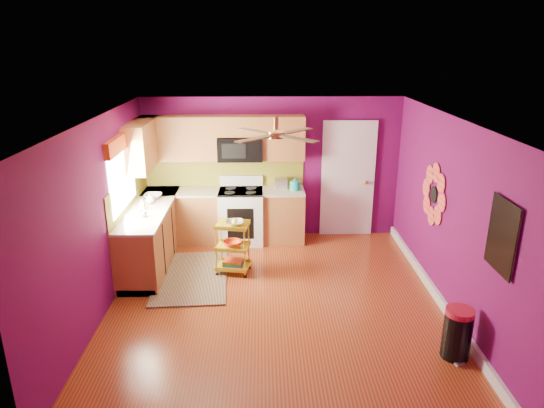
{
  "coord_description": "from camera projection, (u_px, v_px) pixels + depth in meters",
  "views": [
    {
      "loc": [
        -0.18,
        -5.83,
        3.41
      ],
      "look_at": [
        -0.05,
        0.4,
        1.29
      ],
      "focal_mm": 32.0,
      "sensor_mm": 36.0,
      "label": 1
    }
  ],
  "objects": [
    {
      "name": "ground",
      "position": [
        276.0,
        303.0,
        6.62
      ],
      "size": [
        5.0,
        5.0,
        0.0
      ],
      "primitive_type": "plane",
      "color": "maroon",
      "rests_on": "ground"
    },
    {
      "name": "room_envelope",
      "position": [
        278.0,
        189.0,
        6.1
      ],
      "size": [
        4.54,
        5.04,
        2.52
      ],
      "color": "#600B4F",
      "rests_on": "ground"
    },
    {
      "name": "lower_cabinets",
      "position": [
        193.0,
        226.0,
        8.17
      ],
      "size": [
        2.81,
        2.31,
        0.94
      ],
      "color": "brown",
      "rests_on": "ground"
    },
    {
      "name": "electric_range",
      "position": [
        241.0,
        215.0,
        8.51
      ],
      "size": [
        0.76,
        0.66,
        1.13
      ],
      "color": "white",
      "rests_on": "ground"
    },
    {
      "name": "upper_cabinetry",
      "position": [
        198.0,
        142.0,
        8.07
      ],
      "size": [
        2.8,
        2.3,
        1.26
      ],
      "color": "brown",
      "rests_on": "ground"
    },
    {
      "name": "left_window",
      "position": [
        121.0,
        162.0,
        7.01
      ],
      "size": [
        0.08,
        1.35,
        1.08
      ],
      "color": "white",
      "rests_on": "ground"
    },
    {
      "name": "panel_door",
      "position": [
        348.0,
        181.0,
        8.65
      ],
      "size": [
        0.95,
        0.11,
        2.15
      ],
      "color": "white",
      "rests_on": "ground"
    },
    {
      "name": "right_wall_art",
      "position": [
        460.0,
        211.0,
        5.88
      ],
      "size": [
        0.04,
        2.74,
        1.04
      ],
      "color": "black",
      "rests_on": "ground"
    },
    {
      "name": "ceiling_fan",
      "position": [
        276.0,
        134.0,
        6.07
      ],
      "size": [
        1.01,
        1.01,
        0.26
      ],
      "color": "#BF8C3F",
      "rests_on": "ground"
    },
    {
      "name": "shag_rug",
      "position": [
        191.0,
        277.0,
        7.33
      ],
      "size": [
        1.16,
        1.79,
        0.02
      ],
      "primitive_type": "cube",
      "rotation": [
        0.0,
        0.0,
        0.06
      ],
      "color": "black",
      "rests_on": "ground"
    },
    {
      "name": "rolling_cart",
      "position": [
        233.0,
        245.0,
        7.34
      ],
      "size": [
        0.55,
        0.44,
        0.89
      ],
      "color": "gold",
      "rests_on": "ground"
    },
    {
      "name": "trash_can",
      "position": [
        457.0,
        333.0,
        5.41
      ],
      "size": [
        0.41,
        0.41,
        0.6
      ],
      "color": "black",
      "rests_on": "ground"
    },
    {
      "name": "teal_kettle",
      "position": [
        295.0,
        185.0,
        8.37
      ],
      "size": [
        0.18,
        0.18,
        0.21
      ],
      "color": "#15A394",
      "rests_on": "lower_cabinets"
    },
    {
      "name": "toaster",
      "position": [
        281.0,
        183.0,
        8.47
      ],
      "size": [
        0.22,
        0.15,
        0.18
      ],
      "primitive_type": "cube",
      "color": "beige",
      "rests_on": "lower_cabinets"
    },
    {
      "name": "soap_bottle_a",
      "position": [
        142.0,
        205.0,
        7.38
      ],
      "size": [
        0.08,
        0.08,
        0.17
      ],
      "primitive_type": "imported",
      "color": "#EA3F72",
      "rests_on": "lower_cabinets"
    },
    {
      "name": "soap_bottle_b",
      "position": [
        150.0,
        198.0,
        7.68
      ],
      "size": [
        0.14,
        0.14,
        0.17
      ],
      "primitive_type": "imported",
      "color": "white",
      "rests_on": "lower_cabinets"
    },
    {
      "name": "counter_dish",
      "position": [
        153.0,
        196.0,
        7.96
      ],
      "size": [
        0.29,
        0.29,
        0.07
      ],
      "primitive_type": "imported",
      "color": "white",
      "rests_on": "lower_cabinets"
    },
    {
      "name": "counter_cup",
      "position": [
        143.0,
        214.0,
        7.1
      ],
      "size": [
        0.12,
        0.12,
        0.1
      ],
      "primitive_type": "imported",
      "color": "white",
      "rests_on": "lower_cabinets"
    }
  ]
}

